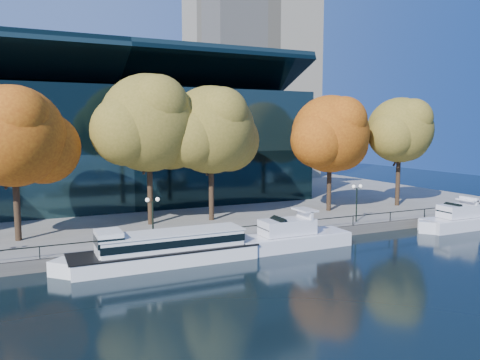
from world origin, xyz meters
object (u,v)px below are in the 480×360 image
tour_boat (161,248)px  cruiser_near (288,237)px  lamp_2 (357,194)px  tree_3 (213,132)px  tree_2 (151,125)px  tree_4 (332,136)px  lamp_1 (153,209)px  tree_1 (16,138)px  cruiser_far (458,219)px  tree_5 (401,132)px

tour_boat → cruiser_near: cruiser_near is taller
lamp_2 → tree_3: bearing=151.4°
tour_boat → tree_2: 15.22m
tree_4 → lamp_1: (-23.73, -6.85, -6.14)m
tree_1 → tree_4: size_ratio=0.99×
lamp_1 → tree_1: bearing=150.8°
cruiser_near → tour_boat: bearing=180.0°
tour_boat → lamp_2: bearing=8.5°
tour_boat → tree_3: 16.71m
tree_1 → tree_3: (19.18, 1.50, 0.48)m
cruiser_far → tree_4: size_ratio=0.76×
cruiser_far → tour_boat: bearing=178.8°
cruiser_near → tree_4: size_ratio=0.88×
tour_boat → tree_5: (34.30, 9.64, 9.23)m
tour_boat → cruiser_far: size_ratio=1.56×
tour_boat → tree_5: size_ratio=1.20×
cruiser_near → tree_1: bearing=157.4°
tree_5 → lamp_2: 14.99m
lamp_1 → tour_boat: bearing=-93.7°
lamp_2 → tree_4: bearing=77.3°
tree_1 → tree_4: bearing=1.6°
cruiser_near → lamp_1: (-11.70, 3.35, 2.87)m
tree_1 → tree_3: 19.25m
tree_1 → tree_4: 34.32m
tree_4 → tree_3: bearing=177.9°
tour_boat → tree_1: size_ratio=1.20×
tree_4 → lamp_1: 25.45m
cruiser_far → lamp_2: (-10.56, 4.06, 2.88)m
tree_2 → tree_5: size_ratio=1.12×
lamp_2 → cruiser_far: bearing=-21.0°
cruiser_far → tree_5: 14.10m
tour_boat → cruiser_far: (32.96, -0.72, -0.24)m
tree_2 → lamp_1: 11.00m
cruiser_far → tree_1: tree_1 is taller
tree_5 → lamp_2: tree_5 is taller
tree_5 → tree_3: bearing=177.5°
tree_2 → tree_5: tree_2 is taller
tree_2 → lamp_1: (-1.98, -7.94, -7.35)m
tree_2 → lamp_1: bearing=-104.0°
tree_1 → tour_boat: bearing=-41.7°
cruiser_near → tree_2: tree_2 is taller
tree_3 → tree_5: 25.51m
lamp_1 → tree_3: bearing=40.7°
tour_boat → tree_2: bearing=79.0°
cruiser_far → tree_2: tree_2 is taller
tree_3 → lamp_2: bearing=-28.6°
cruiser_far → tree_1: size_ratio=0.77×
tour_boat → cruiser_near: (11.91, -0.01, -0.24)m
tree_2 → tree_3: 6.68m
tree_2 → tree_4: (21.75, -1.09, -1.21)m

